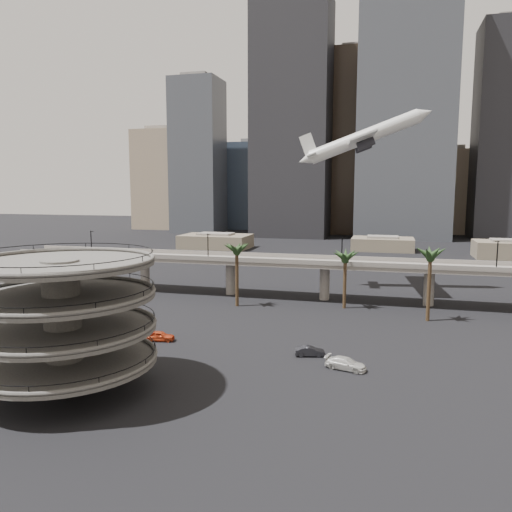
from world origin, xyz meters
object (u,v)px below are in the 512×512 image
(overpass, at_px, (276,265))
(car_a, at_px, (160,336))
(parking_ramp, at_px, (62,313))
(car_c, at_px, (346,364))
(airborne_jet, at_px, (363,138))
(car_b, at_px, (310,351))

(overpass, bearing_deg, car_a, -106.29)
(overpass, distance_m, car_a, 39.56)
(parking_ramp, xyz_separation_m, car_c, (32.40, 16.36, -9.01))
(overpass, distance_m, car_c, 47.29)
(car_a, xyz_separation_m, car_c, (30.35, -5.19, 0.01))
(overpass, bearing_deg, car_c, -65.53)
(parking_ramp, xyz_separation_m, airborne_jet, (30.69, 73.30, 26.63))
(parking_ramp, relative_size, car_c, 3.90)
(airborne_jet, bearing_deg, overpass, -147.20)
(overpass, relative_size, car_a, 27.10)
(car_b, xyz_separation_m, car_c, (5.60, -4.15, 0.09))
(parking_ramp, relative_size, airborne_jet, 0.70)
(overpass, bearing_deg, airborne_jet, 38.95)
(parking_ramp, height_order, overpass, parking_ramp)
(airborne_jet, xyz_separation_m, car_b, (-3.89, -52.79, -35.73))
(car_c, bearing_deg, car_a, 94.60)
(parking_ramp, bearing_deg, car_c, 26.79)
(airborne_jet, distance_m, car_b, 63.86)
(overpass, relative_size, car_b, 29.20)
(car_a, xyz_separation_m, car_b, (24.75, -1.04, -0.08))
(airborne_jet, distance_m, car_c, 67.19)
(airborne_jet, bearing_deg, car_b, -100.36)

